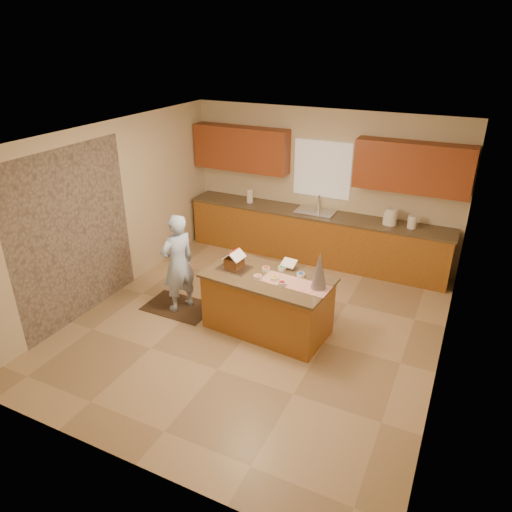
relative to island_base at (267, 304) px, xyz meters
The scene contains 28 objects.
floor 0.45m from the island_base, 169.41° to the left, with size 5.50×5.50×0.00m, color tan.
ceiling 2.30m from the island_base, 169.41° to the left, with size 5.50×5.50×0.00m, color silver.
wall_back 2.95m from the island_base, 93.92° to the left, with size 5.50×5.50×0.00m, color beige.
wall_front 2.88m from the island_base, 94.03° to the right, with size 5.50×5.50×0.00m, color beige.
wall_left 2.85m from the island_base, behind, with size 5.50×5.50×0.00m, color beige.
wall_right 2.49m from the island_base, ahead, with size 5.50×5.50×0.00m, color beige.
stone_accent 2.90m from the island_base, 164.03° to the right, with size 2.50×2.50×0.00m, color gray.
window_curtain 3.03m from the island_base, 93.97° to the left, with size 1.05×0.03×1.00m, color white.
back_counter_base 2.49m from the island_base, 94.40° to the left, with size 4.80×0.60×0.88m, color olive.
back_counter_top 2.54m from the island_base, 94.40° to the left, with size 4.85×0.63×0.04m, color brown.
upper_cabinet_left 3.47m from the island_base, 123.75° to the left, with size 1.85×0.35×0.80m, color brown.
upper_cabinet_right 3.30m from the island_base, 62.46° to the left, with size 1.85×0.35×0.80m, color brown.
sink 2.54m from the island_base, 94.40° to the left, with size 0.70×0.45×0.12m, color silver.
faucet 2.75m from the island_base, 94.10° to the left, with size 0.03×0.03×0.28m, color silver.
island_base is the anchor object (origin of this frame).
island_top 0.43m from the island_base, behind, with size 1.75×0.91×0.04m, color brown.
table_runner 0.61m from the island_base, ahead, with size 0.93×0.33×0.01m, color #A4230B.
baking_tray 0.69m from the island_base, behind, with size 0.43×0.32×0.02m, color silver.
cookbook 0.65m from the island_base, 63.60° to the left, with size 0.20×0.02×0.17m, color white.
tinsel_tree 1.01m from the island_base, ahead, with size 0.20×0.20×0.51m, color #A8A6B2.
rug 1.54m from the island_base, behind, with size 1.03×0.67×0.01m, color black.
boy 1.48m from the island_base, behind, with size 0.55×0.36×1.52m, color #AAC4F1.
canister_a 2.79m from the island_base, 66.18° to the left, with size 0.17×0.17×0.24m, color white.
canister_b 2.81m from the island_base, 65.30° to the left, with size 0.19×0.19×0.28m, color white.
canister_c 2.96m from the island_base, 59.05° to the left, with size 0.15×0.15×0.21m, color white.
paper_towel 2.97m from the island_base, 121.16° to the left, with size 0.12×0.12×0.26m, color white.
gingerbread_house 0.77m from the island_base, behind, with size 0.28×0.28×0.26m.
candy_bowls 0.49m from the island_base, 17.91° to the left, with size 0.61×0.52×0.05m.
Camera 1 is at (2.51, -5.22, 3.86)m, focal length 33.11 mm.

